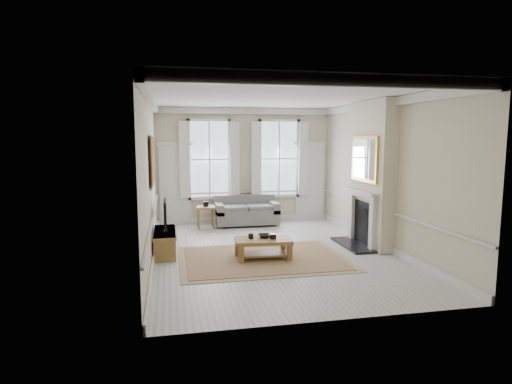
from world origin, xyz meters
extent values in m
plane|color=#B7B5AD|center=(0.00, 0.00, 0.00)|extent=(7.20, 7.20, 0.00)
plane|color=white|center=(0.00, 0.00, 3.40)|extent=(7.20, 7.20, 0.00)
plane|color=beige|center=(0.00, 3.60, 1.70)|extent=(5.20, 0.00, 5.20)
plane|color=beige|center=(-2.60, 0.00, 1.70)|extent=(0.00, 7.20, 7.20)
plane|color=beige|center=(2.60, 0.00, 1.70)|extent=(0.00, 7.20, 7.20)
cube|color=silver|center=(-2.05, 3.56, 1.15)|extent=(0.90, 0.08, 2.30)
cube|color=silver|center=(2.05, 3.56, 1.15)|extent=(0.90, 0.08, 2.30)
cube|color=#BD7A20|center=(-2.56, 0.30, 2.05)|extent=(0.05, 1.66, 1.06)
cube|color=beige|center=(2.43, 0.20, 1.70)|extent=(0.35, 1.70, 3.38)
cube|color=black|center=(2.00, 0.20, 0.03)|extent=(0.55, 1.50, 0.05)
cube|color=silver|center=(2.20, -0.35, 0.57)|extent=(0.10, 0.18, 1.15)
cube|color=silver|center=(2.20, 0.75, 0.57)|extent=(0.10, 0.18, 1.15)
cube|color=silver|center=(2.15, 0.20, 1.30)|extent=(0.20, 1.45, 0.06)
cube|color=black|center=(2.25, 0.20, 0.55)|extent=(0.02, 0.92, 1.00)
cube|color=gold|center=(2.21, 0.20, 2.05)|extent=(0.06, 1.26, 1.06)
cube|color=#5B5A58|center=(-0.04, 3.05, 0.27)|extent=(1.81, 0.88, 0.41)
cube|color=#5B5A58|center=(-0.04, 3.39, 0.63)|extent=(1.81, 0.20, 0.44)
cube|color=#5B5A58|center=(-0.84, 3.05, 0.51)|extent=(0.20, 0.88, 0.30)
cube|color=#5B5A58|center=(0.77, 3.05, 0.51)|extent=(0.20, 0.88, 0.30)
cylinder|color=brown|center=(-0.82, 2.73, 0.04)|extent=(0.06, 0.06, 0.08)
cylinder|color=brown|center=(0.75, 3.37, 0.04)|extent=(0.06, 0.06, 0.08)
cube|color=brown|center=(-1.23, 2.91, 0.59)|extent=(0.53, 0.53, 0.06)
cube|color=brown|center=(-1.43, 2.71, 0.28)|extent=(0.05, 0.05, 0.56)
cube|color=brown|center=(-1.03, 2.71, 0.28)|extent=(0.05, 0.05, 0.56)
cube|color=brown|center=(-1.43, 3.12, 0.28)|extent=(0.05, 0.05, 0.56)
cube|color=brown|center=(-1.03, 3.12, 0.28)|extent=(0.05, 0.05, 0.56)
cube|color=#95734D|center=(-0.32, -0.44, 0.01)|extent=(3.50, 2.60, 0.02)
cube|color=brown|center=(-0.32, -0.44, 0.40)|extent=(1.21, 0.76, 0.08)
cube|color=brown|center=(-0.80, -0.68, 0.18)|extent=(0.10, 0.10, 0.36)
cube|color=brown|center=(0.17, -0.68, 0.18)|extent=(0.10, 0.10, 0.36)
cube|color=brown|center=(-0.80, -0.20, 0.18)|extent=(0.10, 0.10, 0.36)
cube|color=brown|center=(0.17, -0.20, 0.18)|extent=(0.10, 0.10, 0.36)
cylinder|color=black|center=(-0.57, -0.39, 0.49)|extent=(0.11, 0.11, 0.11)
cylinder|color=black|center=(-0.12, -0.49, 0.49)|extent=(0.15, 0.15, 0.11)
imported|color=black|center=(-0.27, -0.34, 0.47)|extent=(0.30, 0.30, 0.07)
cube|color=brown|center=(-2.34, 0.42, 0.25)|extent=(0.45, 1.41, 0.50)
cube|color=black|center=(-2.32, 0.42, 0.52)|extent=(0.08, 0.30, 0.03)
cube|color=black|center=(-2.32, 0.42, 0.91)|extent=(0.05, 0.90, 0.55)
cube|color=black|center=(-2.29, 0.42, 0.91)|extent=(0.01, 0.83, 0.50)
camera|label=1|loc=(-2.21, -8.98, 2.56)|focal=30.00mm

